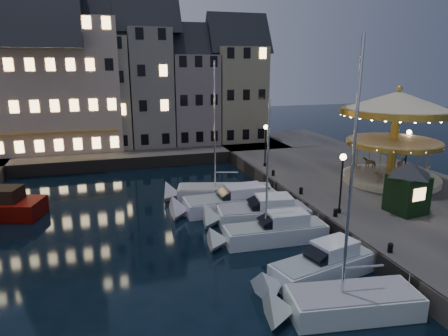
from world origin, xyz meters
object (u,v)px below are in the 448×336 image
object	(u,v)px
bollard_c	(301,190)
motorboat_c	(269,232)
motorboat_a	(341,304)
motorboat_b	(318,268)
streetlamp_b	(342,175)
ticket_kiosk	(409,178)
motorboat_e	(229,203)
bollard_d	(273,172)
bollard_a	(390,247)
motorboat_f	(218,193)
streetlamp_c	(265,139)
motorboat_d	(258,214)
carousel	(396,119)
bollard_b	(335,212)
streetlamp_d	(408,146)

from	to	relation	value
bollard_c	motorboat_c	world-z (taller)	motorboat_c
motorboat_a	motorboat_b	world-z (taller)	motorboat_a
streetlamp_b	motorboat_a	size ratio (longest dim) A/B	0.35
motorboat_c	ticket_kiosk	bearing A→B (deg)	-4.45
bollard_c	motorboat_e	world-z (taller)	motorboat_e
bollard_c	bollard_d	bearing A→B (deg)	90.00
streetlamp_b	bollard_a	world-z (taller)	streetlamp_b
motorboat_f	streetlamp_b	bearing A→B (deg)	-54.75
streetlamp_c	motorboat_c	world-z (taller)	motorboat_c
bollard_d	motorboat_c	world-z (taller)	motorboat_c
bollard_a	motorboat_e	size ratio (longest dim) A/B	0.06
motorboat_c	motorboat_d	world-z (taller)	motorboat_c
motorboat_f	carousel	xyz separation A→B (m)	(14.73, -3.28, 6.19)
streetlamp_c	ticket_kiosk	xyz separation A→B (m)	(4.48, -14.65, -0.30)
bollard_b	bollard_c	world-z (taller)	same
motorboat_e	ticket_kiosk	world-z (taller)	ticket_kiosk
bollard_c	motorboat_d	world-z (taller)	motorboat_d
carousel	motorboat_d	bearing A→B (deg)	-169.26
motorboat_b	motorboat_d	distance (m)	8.41
bollard_a	motorboat_b	bearing A→B (deg)	171.52
bollard_a	bollard_c	world-z (taller)	same
motorboat_a	ticket_kiosk	xyz separation A→B (m)	(9.63, 7.38, 3.18)
motorboat_a	bollard_d	bearing A→B (deg)	76.18
bollard_a	bollard_d	world-z (taller)	same
bollard_b	motorboat_e	xyz separation A→B (m)	(-5.56, 6.34, -0.96)
motorboat_d	carousel	bearing A→B (deg)	10.74
bollard_a	motorboat_c	world-z (taller)	motorboat_c
motorboat_a	motorboat_d	xyz separation A→B (m)	(0.33, 11.54, 0.10)
streetlamp_c	bollard_c	world-z (taller)	streetlamp_c
streetlamp_d	bollard_d	world-z (taller)	streetlamp_d
bollard_a	ticket_kiosk	size ratio (longest dim) A/B	0.14
streetlamp_d	bollard_b	xyz separation A→B (m)	(-11.90, -7.50, -2.41)
streetlamp_d	motorboat_b	size ratio (longest dim) A/B	0.58
motorboat_a	motorboat_e	distance (m)	14.41
carousel	bollard_c	bearing A→B (deg)	-173.54
motorboat_f	ticket_kiosk	xyz separation A→B (m)	(10.70, -9.96, 3.19)
motorboat_b	motorboat_f	size ratio (longest dim) A/B	0.60
bollard_d	carousel	xyz separation A→B (m)	(9.11, -4.47, 5.12)
bollard_c	motorboat_e	distance (m)	5.80
streetlamp_d	motorboat_d	bearing A→B (deg)	-166.08
streetlamp_d	carousel	distance (m)	4.15
bollard_a	carousel	size ratio (longest dim) A/B	0.06
streetlamp_b	streetlamp_c	size ratio (longest dim) A/B	1.00
motorboat_c	motorboat_f	xyz separation A→B (m)	(-0.91, 9.20, -0.15)
bollard_d	motorboat_b	xyz separation A→B (m)	(-4.02, -15.40, -0.96)
motorboat_f	ticket_kiosk	distance (m)	14.97
bollard_b	motorboat_d	world-z (taller)	motorboat_d
streetlamp_c	motorboat_a	distance (m)	22.89
streetlamp_c	motorboat_a	world-z (taller)	motorboat_a
motorboat_e	motorboat_f	xyz separation A→B (m)	(-0.07, 2.97, -0.12)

